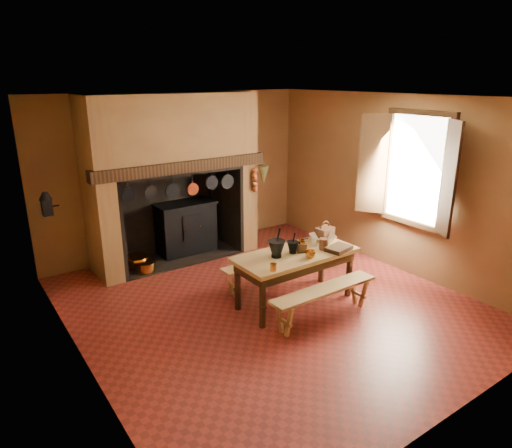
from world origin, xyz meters
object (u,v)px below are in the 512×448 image
(iron_range, at_px, (186,227))
(coffee_grinder, at_px, (301,247))
(wicker_basket, at_px, (325,232))
(bench_front, at_px, (324,296))
(work_table, at_px, (296,261))
(mixing_bowl, at_px, (322,238))

(iron_range, distance_m, coffee_grinder, 2.67)
(coffee_grinder, xyz_separation_m, wicker_basket, (0.68, 0.26, 0.01))
(iron_range, bearing_deg, bench_front, -83.40)
(iron_range, relative_size, coffee_grinder, 8.35)
(iron_range, xyz_separation_m, coffee_grinder, (0.46, -2.61, 0.34))
(bench_front, xyz_separation_m, coffee_grinder, (0.09, 0.57, 0.48))
(work_table, distance_m, wicker_basket, 0.83)
(bench_front, bearing_deg, work_table, 90.00)
(bench_front, bearing_deg, iron_range, 96.60)
(work_table, height_order, mixing_bowl, mixing_bowl)
(mixing_bowl, bearing_deg, wicker_basket, 37.52)
(work_table, xyz_separation_m, wicker_basket, (0.76, 0.25, 0.20))
(wicker_basket, bearing_deg, iron_range, 107.26)
(coffee_grinder, height_order, mixing_bowl, coffee_grinder)
(mixing_bowl, bearing_deg, bench_front, -130.49)
(iron_range, relative_size, work_table, 0.93)
(coffee_grinder, bearing_deg, work_table, -164.36)
(mixing_bowl, xyz_separation_m, wicker_basket, (0.14, 0.11, 0.04))
(mixing_bowl, distance_m, wicker_basket, 0.18)
(iron_range, xyz_separation_m, mixing_bowl, (0.99, -2.46, 0.31))
(mixing_bowl, bearing_deg, work_table, -167.27)
(iron_range, bearing_deg, mixing_bowl, -68.05)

